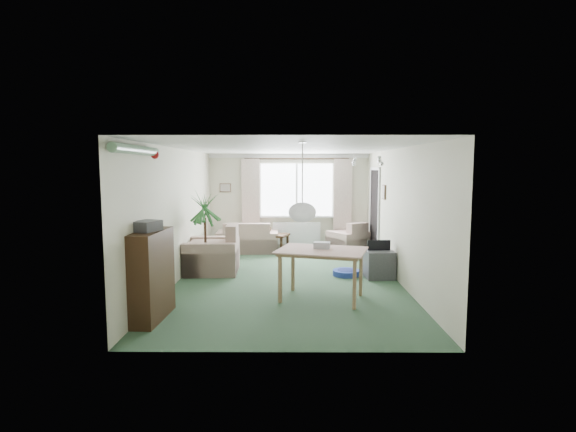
{
  "coord_description": "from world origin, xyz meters",
  "views": [
    {
      "loc": [
        0.05,
        -8.08,
        2.06
      ],
      "look_at": [
        0.0,
        0.3,
        1.15
      ],
      "focal_mm": 28.0,
      "sensor_mm": 36.0,
      "label": 1
    }
  ],
  "objects_px": {
    "tv_cube": "(378,264)",
    "houseplant": "(205,233)",
    "armchair_left": "(212,248)",
    "armchair_corner": "(349,237)",
    "bookshelf": "(151,275)",
    "dining_table": "(322,275)",
    "coffee_table": "(267,243)",
    "pet_bed": "(346,273)",
    "sofa": "(248,237)"
  },
  "relations": [
    {
      "from": "bookshelf",
      "to": "houseplant",
      "type": "distance_m",
      "value": 2.6
    },
    {
      "from": "armchair_corner",
      "to": "tv_cube",
      "type": "relative_size",
      "value": 1.48
    },
    {
      "from": "armchair_left",
      "to": "pet_bed",
      "type": "bearing_deg",
      "value": 81.9
    },
    {
      "from": "houseplant",
      "to": "dining_table",
      "type": "distance_m",
      "value": 2.72
    },
    {
      "from": "bookshelf",
      "to": "coffee_table",
      "type": "bearing_deg",
      "value": 78.11
    },
    {
      "from": "armchair_corner",
      "to": "bookshelf",
      "type": "relative_size",
      "value": 0.69
    },
    {
      "from": "houseplant",
      "to": "tv_cube",
      "type": "xyz_separation_m",
      "value": [
        3.29,
        -0.23,
        -0.54
      ]
    },
    {
      "from": "dining_table",
      "to": "tv_cube",
      "type": "height_order",
      "value": "dining_table"
    },
    {
      "from": "bookshelf",
      "to": "dining_table",
      "type": "xyz_separation_m",
      "value": [
        2.37,
        0.93,
        -0.22
      ]
    },
    {
      "from": "sofa",
      "to": "armchair_corner",
      "type": "relative_size",
      "value": 1.76
    },
    {
      "from": "sofa",
      "to": "armchair_left",
      "type": "bearing_deg",
      "value": 75.11
    },
    {
      "from": "houseplant",
      "to": "armchair_left",
      "type": "bearing_deg",
      "value": 63.64
    },
    {
      "from": "bookshelf",
      "to": "armchair_corner",
      "type": "bearing_deg",
      "value": 58.89
    },
    {
      "from": "armchair_left",
      "to": "houseplant",
      "type": "height_order",
      "value": "houseplant"
    },
    {
      "from": "armchair_corner",
      "to": "tv_cube",
      "type": "xyz_separation_m",
      "value": [
        0.22,
        -2.52,
        -0.12
      ]
    },
    {
      "from": "sofa",
      "to": "pet_bed",
      "type": "relative_size",
      "value": 2.84
    },
    {
      "from": "coffee_table",
      "to": "pet_bed",
      "type": "height_order",
      "value": "coffee_table"
    },
    {
      "from": "armchair_corner",
      "to": "bookshelf",
      "type": "xyz_separation_m",
      "value": [
        -3.32,
        -4.86,
        0.23
      ]
    },
    {
      "from": "sofa",
      "to": "armchair_corner",
      "type": "xyz_separation_m",
      "value": [
        2.48,
        -0.02,
        0.01
      ]
    },
    {
      "from": "pet_bed",
      "to": "armchair_left",
      "type": "bearing_deg",
      "value": 174.01
    },
    {
      "from": "tv_cube",
      "to": "pet_bed",
      "type": "height_order",
      "value": "tv_cube"
    },
    {
      "from": "tv_cube",
      "to": "houseplant",
      "type": "bearing_deg",
      "value": 171.58
    },
    {
      "from": "armchair_corner",
      "to": "dining_table",
      "type": "bearing_deg",
      "value": 43.75
    },
    {
      "from": "armchair_corner",
      "to": "bookshelf",
      "type": "distance_m",
      "value": 5.89
    },
    {
      "from": "tv_cube",
      "to": "sofa",
      "type": "bearing_deg",
      "value": 132.36
    },
    {
      "from": "armchair_left",
      "to": "coffee_table",
      "type": "height_order",
      "value": "armchair_left"
    },
    {
      "from": "coffee_table",
      "to": "tv_cube",
      "type": "relative_size",
      "value": 1.77
    },
    {
      "from": "bookshelf",
      "to": "tv_cube",
      "type": "distance_m",
      "value": 4.26
    },
    {
      "from": "dining_table",
      "to": "pet_bed",
      "type": "height_order",
      "value": "dining_table"
    },
    {
      "from": "armchair_corner",
      "to": "armchair_left",
      "type": "height_order",
      "value": "armchair_left"
    },
    {
      "from": "sofa",
      "to": "tv_cube",
      "type": "distance_m",
      "value": 3.71
    },
    {
      "from": "sofa",
      "to": "bookshelf",
      "type": "bearing_deg",
      "value": 78.55
    },
    {
      "from": "sofa",
      "to": "coffee_table",
      "type": "distance_m",
      "value": 0.5
    },
    {
      "from": "coffee_table",
      "to": "armchair_left",
      "type": "bearing_deg",
      "value": -114.64
    },
    {
      "from": "armchair_left",
      "to": "pet_bed",
      "type": "distance_m",
      "value": 2.67
    },
    {
      "from": "armchair_left",
      "to": "houseplant",
      "type": "xyz_separation_m",
      "value": [
        -0.09,
        -0.18,
        0.33
      ]
    },
    {
      "from": "pet_bed",
      "to": "tv_cube",
      "type": "bearing_deg",
      "value": -13.54
    },
    {
      "from": "armchair_corner",
      "to": "dining_table",
      "type": "distance_m",
      "value": 4.05
    },
    {
      "from": "armchair_corner",
      "to": "tv_cube",
      "type": "distance_m",
      "value": 2.53
    },
    {
      "from": "armchair_left",
      "to": "dining_table",
      "type": "relative_size",
      "value": 0.86
    },
    {
      "from": "houseplant",
      "to": "tv_cube",
      "type": "height_order",
      "value": "houseplant"
    },
    {
      "from": "sofa",
      "to": "dining_table",
      "type": "relative_size",
      "value": 1.2
    },
    {
      "from": "pet_bed",
      "to": "coffee_table",
      "type": "bearing_deg",
      "value": 124.38
    },
    {
      "from": "houseplant",
      "to": "pet_bed",
      "type": "bearing_deg",
      "value": -1.91
    },
    {
      "from": "armchair_corner",
      "to": "pet_bed",
      "type": "relative_size",
      "value": 1.62
    },
    {
      "from": "armchair_left",
      "to": "tv_cube",
      "type": "xyz_separation_m",
      "value": [
        3.2,
        -0.42,
        -0.21
      ]
    },
    {
      "from": "armchair_corner",
      "to": "pet_bed",
      "type": "bearing_deg",
      "value": 48.67
    },
    {
      "from": "bookshelf",
      "to": "pet_bed",
      "type": "distance_m",
      "value": 3.91
    },
    {
      "from": "sofa",
      "to": "bookshelf",
      "type": "height_order",
      "value": "bookshelf"
    },
    {
      "from": "armchair_left",
      "to": "bookshelf",
      "type": "height_order",
      "value": "bookshelf"
    }
  ]
}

